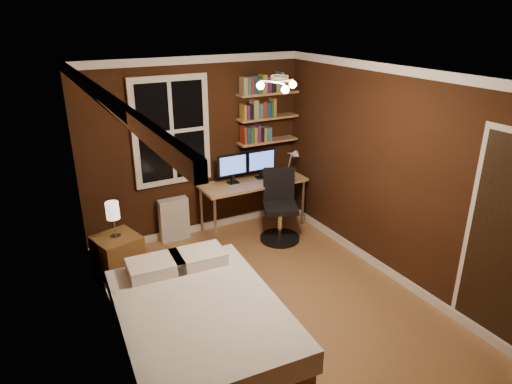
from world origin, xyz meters
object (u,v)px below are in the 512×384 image
desk (253,185)px  office_chair (280,213)px  bed (200,326)px  desk_lamp (292,162)px  monitor_right (261,164)px  monitor_left (233,169)px  radiator (174,219)px  bedside_lamp (114,220)px  nightstand (119,259)px

desk → office_chair: size_ratio=1.53×
bed → desk_lamp: desk_lamp is taller
monitor_right → desk_lamp: size_ratio=1.02×
monitor_left → office_chair: monitor_left is taller
bed → office_chair: bearing=45.0°
radiator → desk_lamp: (1.77, -0.29, 0.65)m
bed → bedside_lamp: 1.73m
radiator → monitor_left: 1.09m
office_chair → monitor_right: bearing=112.1°
monitor_left → monitor_right: size_ratio=1.00×
radiator → monitor_right: monitor_right is taller
nightstand → monitor_left: 2.02m
bedside_lamp → radiator: (0.94, 0.73, -0.50)m
nightstand → desk_lamp: 2.82m
bedside_lamp → desk_lamp: size_ratio=0.99×
nightstand → desk: (2.09, 0.53, 0.38)m
radiator → desk: size_ratio=0.40×
bed → desk_lamp: size_ratio=4.65×
bed → monitor_right: monitor_right is taller
nightstand → office_chair: office_chair is taller
monitor_right → office_chair: monitor_right is taller
office_chair → bed: bearing=-115.2°
nightstand → monitor_left: monitor_left is taller
radiator → monitor_left: size_ratio=1.37×
monitor_right → desk: bearing=-156.5°
radiator → desk: bearing=-9.8°
radiator → monitor_right: size_ratio=1.37×
nightstand → desk_lamp: bearing=-6.3°
radiator → monitor_left: (0.87, -0.12, 0.65)m
monitor_right → office_chair: bearing=-91.2°
bed → desk: desk is taller
radiator → desk: 1.23m
nightstand → bedside_lamp: bearing=0.0°
nightstand → bedside_lamp: size_ratio=1.36×
bed → desk: 2.76m
bedside_lamp → monitor_right: size_ratio=0.97×
desk_lamp → monitor_right: bearing=158.8°
radiator → office_chair: bearing=-27.4°
monitor_left → office_chair: (0.45, -0.56, -0.56)m
bed → desk: (1.70, 2.13, 0.39)m
bed → office_chair: size_ratio=2.01×
bed → office_chair: 2.49m
radiator → bedside_lamp: bearing=-142.1°
nightstand → desk_lamp: desk_lamp is taller
bedside_lamp → desk_lamp: desk_lamp is taller
desk_lamp → monitor_left: bearing=169.4°
desk → monitor_left: bearing=164.7°
desk_lamp → office_chair: size_ratio=0.43×
desk_lamp → radiator: bearing=170.7°
nightstand → bedside_lamp: 0.51m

